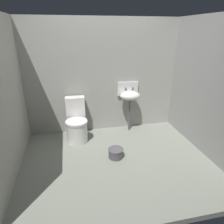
# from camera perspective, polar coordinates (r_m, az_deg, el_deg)

# --- Properties ---
(ground_plane) EXTENTS (3.36, 2.62, 0.08)m
(ground_plane) POSITION_cam_1_polar(r_m,az_deg,el_deg) (3.44, 1.00, -13.22)
(ground_plane) COLOR slate
(wall_back) EXTENTS (3.36, 0.10, 2.18)m
(wall_back) POSITION_cam_1_polar(r_m,az_deg,el_deg) (4.04, -2.69, 9.76)
(wall_back) COLOR gray
(wall_back) RESTS_ON ground
(wall_left) EXTENTS (0.10, 2.42, 2.18)m
(wall_left) POSITION_cam_1_polar(r_m,az_deg,el_deg) (3.09, -28.24, 3.29)
(wall_left) COLOR #98988C
(wall_left) RESTS_ON ground
(wall_right) EXTENTS (0.10, 2.42, 2.18)m
(wall_right) POSITION_cam_1_polar(r_m,az_deg,el_deg) (3.68, 24.81, 6.55)
(wall_right) COLOR gray
(wall_right) RESTS_ON ground
(toilet_near_wall) EXTENTS (0.41, 0.60, 0.78)m
(toilet_near_wall) POSITION_cam_1_polar(r_m,az_deg,el_deg) (3.85, -9.94, -3.29)
(toilet_near_wall) COLOR silver
(toilet_near_wall) RESTS_ON ground
(sink) EXTENTS (0.42, 0.35, 0.99)m
(sink) POSITION_cam_1_polar(r_m,az_deg,el_deg) (4.04, 4.97, 4.75)
(sink) COLOR #4E4A52
(sink) RESTS_ON ground
(bucket) EXTENTS (0.25, 0.25, 0.16)m
(bucket) POSITION_cam_1_polar(r_m,az_deg,el_deg) (3.38, 1.07, -11.44)
(bucket) COLOR #4E4A52
(bucket) RESTS_ON ground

